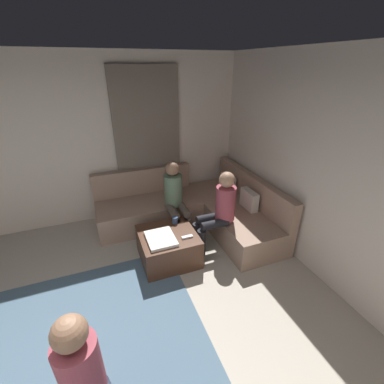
% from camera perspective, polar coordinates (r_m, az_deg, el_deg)
% --- Properties ---
extents(wall_back, '(6.00, 0.12, 2.70)m').
position_cam_1_polar(wall_back, '(3.16, 35.01, -0.20)').
color(wall_back, beige).
rests_on(wall_back, ground_plane).
extents(wall_left, '(0.12, 6.00, 2.70)m').
position_cam_1_polar(wall_left, '(4.61, -26.00, 9.07)').
color(wall_left, beige).
rests_on(wall_left, ground_plane).
extents(curtain_panel, '(0.06, 1.10, 2.50)m').
position_cam_1_polar(curtain_panel, '(4.60, -9.48, 10.05)').
color(curtain_panel, '#726659').
rests_on(curtain_panel, ground_plane).
extents(area_rug, '(2.60, 2.20, 0.01)m').
position_cam_1_polar(area_rug, '(3.04, -20.53, -31.58)').
color(area_rug, slate).
rests_on(area_rug, ground_plane).
extents(sectional_couch, '(2.10, 2.55, 0.87)m').
position_cam_1_polar(sectional_couch, '(4.46, 0.87, -3.68)').
color(sectional_couch, '#9E7F6B').
rests_on(sectional_couch, ground_plane).
extents(ottoman, '(0.76, 0.76, 0.42)m').
position_cam_1_polar(ottoman, '(3.75, -5.22, -11.67)').
color(ottoman, '#4C2D1E').
rests_on(ottoman, ground_plane).
extents(folded_blanket, '(0.44, 0.36, 0.04)m').
position_cam_1_polar(folded_blanket, '(3.51, -6.80, -10.04)').
color(folded_blanket, white).
rests_on(folded_blanket, ottoman).
extents(coffee_mug, '(0.08, 0.08, 0.10)m').
position_cam_1_polar(coffee_mug, '(3.81, -3.71, -6.14)').
color(coffee_mug, '#334C72').
rests_on(coffee_mug, ottoman).
extents(game_remote, '(0.05, 0.15, 0.02)m').
position_cam_1_polar(game_remote, '(3.53, -1.04, -9.75)').
color(game_remote, white).
rests_on(game_remote, ottoman).
extents(person_on_couch_back, '(0.30, 0.60, 1.20)m').
position_cam_1_polar(person_on_couch_back, '(3.72, 5.91, -3.67)').
color(person_on_couch_back, black).
rests_on(person_on_couch_back, ground_plane).
extents(person_on_couch_side, '(0.60, 0.30, 1.20)m').
position_cam_1_polar(person_on_couch_side, '(4.04, -3.64, -1.05)').
color(person_on_couch_side, brown).
rests_on(person_on_couch_side, ground_plane).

